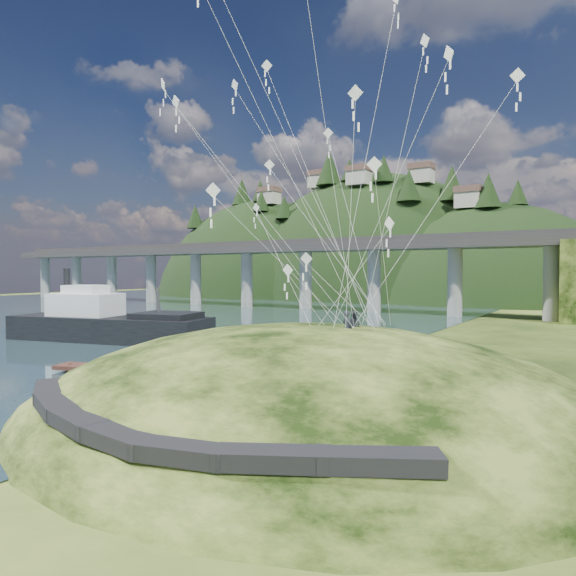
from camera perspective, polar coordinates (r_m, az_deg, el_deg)
The scene contains 10 objects.
ground at distance 33.75m, azimuth -11.51°, elevation -12.13°, with size 320.00×320.00×0.00m, color black.
water at distance 109.12m, azimuth -28.17°, elevation -2.62°, with size 240.00×240.00×0.00m, color #304D58.
grass_hill at distance 31.07m, azimuth 2.40°, elevation -16.22°, with size 36.00×32.00×13.00m.
footpath at distance 21.48m, azimuth -15.28°, elevation -14.60°, with size 22.29×5.84×0.83m.
bridge at distance 105.80m, azimuth 4.58°, elevation 2.72°, with size 160.00×11.00×15.00m.
far_ridge at distance 160.90m, azimuth 7.79°, elevation -3.69°, with size 153.00×70.00×94.50m.
work_barge at distance 63.76m, azimuth -19.54°, elevation -3.65°, with size 25.10×12.17×8.48m.
wooden_dock at distance 42.68m, azimuth -17.05°, elevation -8.65°, with size 13.01×5.92×0.93m.
kite_flyers at distance 29.97m, azimuth 7.05°, elevation -2.54°, with size 1.06×1.97×1.99m.
kite_swarm at distance 32.61m, azimuth 1.80°, elevation 19.65°, with size 20.43×16.12×19.54m.
Camera 1 is at (22.69, -23.61, 8.16)m, focal length 32.00 mm.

